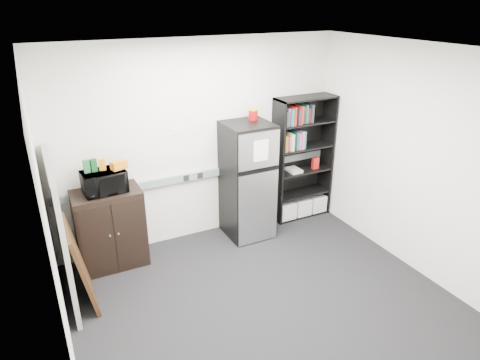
% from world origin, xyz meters
% --- Properties ---
extents(floor, '(4.00, 4.00, 0.00)m').
position_xyz_m(floor, '(0.00, 0.00, 0.00)').
color(floor, black).
rests_on(floor, ground).
extents(wall_back, '(4.00, 0.02, 2.70)m').
position_xyz_m(wall_back, '(0.00, 1.75, 1.35)').
color(wall_back, white).
rests_on(wall_back, floor).
extents(wall_right, '(0.02, 3.50, 2.70)m').
position_xyz_m(wall_right, '(2.00, 0.00, 1.35)').
color(wall_right, white).
rests_on(wall_right, floor).
extents(wall_left, '(0.02, 3.50, 2.70)m').
position_xyz_m(wall_left, '(-2.00, 0.00, 1.35)').
color(wall_left, white).
rests_on(wall_left, floor).
extents(ceiling, '(4.00, 3.50, 0.02)m').
position_xyz_m(ceiling, '(0.00, 0.00, 2.70)').
color(ceiling, white).
rests_on(ceiling, wall_back).
extents(electrical_raceway, '(3.92, 0.05, 0.10)m').
position_xyz_m(electrical_raceway, '(0.00, 1.72, 0.90)').
color(electrical_raceway, gray).
rests_on(electrical_raceway, wall_back).
extents(wall_note, '(0.14, 0.00, 0.10)m').
position_xyz_m(wall_note, '(-0.35, 1.74, 1.55)').
color(wall_note, white).
rests_on(wall_note, wall_back).
extents(bookshelf, '(0.90, 0.34, 1.85)m').
position_xyz_m(bookshelf, '(1.53, 1.57, 0.91)').
color(bookshelf, black).
rests_on(bookshelf, floor).
extents(cubicle_partition, '(0.06, 1.30, 1.62)m').
position_xyz_m(cubicle_partition, '(-1.90, 1.08, 0.81)').
color(cubicle_partition, gray).
rests_on(cubicle_partition, floor).
extents(cabinet, '(0.80, 0.53, 1.00)m').
position_xyz_m(cabinet, '(-1.33, 1.50, 0.50)').
color(cabinet, black).
rests_on(cabinet, floor).
extents(microwave, '(0.52, 0.37, 0.27)m').
position_xyz_m(microwave, '(-1.33, 1.48, 1.14)').
color(microwave, black).
rests_on(microwave, cabinet).
extents(snack_box_a, '(0.07, 0.06, 0.15)m').
position_xyz_m(snack_box_a, '(-1.50, 1.52, 1.35)').
color(snack_box_a, '#18562D').
rests_on(snack_box_a, microwave).
extents(snack_box_b, '(0.08, 0.06, 0.15)m').
position_xyz_m(snack_box_b, '(-1.42, 1.52, 1.35)').
color(snack_box_b, '#0C3818').
rests_on(snack_box_b, microwave).
extents(snack_box_c, '(0.08, 0.07, 0.14)m').
position_xyz_m(snack_box_c, '(-1.32, 1.52, 1.34)').
color(snack_box_c, orange).
rests_on(snack_box_c, microwave).
extents(snack_bag, '(0.20, 0.15, 0.10)m').
position_xyz_m(snack_bag, '(-1.15, 1.47, 1.32)').
color(snack_bag, '#C96F14').
rests_on(snack_bag, microwave).
extents(refrigerator, '(0.61, 0.64, 1.63)m').
position_xyz_m(refrigerator, '(0.54, 1.42, 0.81)').
color(refrigerator, black).
rests_on(refrigerator, floor).
extents(coffee_can, '(0.12, 0.12, 0.17)m').
position_xyz_m(coffee_can, '(0.68, 1.55, 1.71)').
color(coffee_can, '#99070B').
rests_on(coffee_can, refrigerator).
extents(framed_poster, '(0.21, 0.75, 0.95)m').
position_xyz_m(framed_poster, '(-1.77, 0.91, 0.48)').
color(framed_poster, black).
rests_on(framed_poster, floor).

